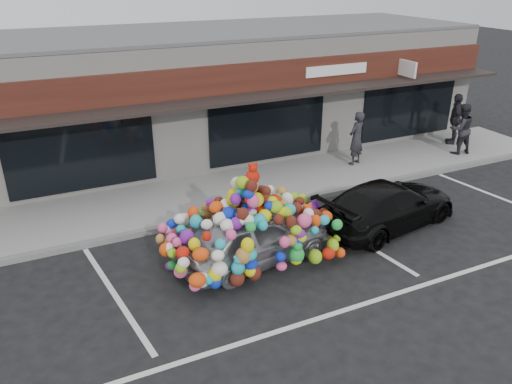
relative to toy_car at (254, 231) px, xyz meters
name	(u,v)px	position (x,y,z in m)	size (l,w,h in m)	color
ground	(256,264)	(-0.05, -0.18, -0.80)	(90.00, 90.00, 0.00)	black
shop_building	(155,95)	(-0.05, 8.26, 1.37)	(24.00, 7.20, 4.31)	silver
sidewalk	(199,196)	(-0.05, 3.82, -0.72)	(26.00, 3.00, 0.15)	#969690
kerb	(217,217)	(-0.05, 2.32, -0.72)	(26.00, 0.18, 0.16)	slate
parking_stripe_left	(115,295)	(-3.25, 0.02, -0.79)	(0.12, 4.40, 0.01)	silver
parking_stripe_mid	(351,235)	(2.75, 0.02, -0.79)	(0.12, 4.40, 0.01)	silver
parking_stripe_right	(500,198)	(8.15, 0.02, -0.79)	(0.12, 4.40, 0.01)	silver
lane_line	(388,296)	(1.95, -2.48, -0.79)	(14.00, 0.12, 0.01)	silver
toy_car	(254,231)	(0.00, 0.00, 0.00)	(2.76, 4.25, 2.35)	#A2A8AC
black_sedan	(388,205)	(3.92, 0.09, -0.18)	(4.23, 1.72, 1.23)	black
pedestrian_a	(356,138)	(5.62, 3.94, 0.27)	(0.67, 0.44, 1.83)	black
pedestrian_b	(461,129)	(9.64, 3.26, 0.26)	(0.88, 0.69, 1.82)	black
pedestrian_c	(455,119)	(10.29, 4.19, 0.31)	(0.47, 1.12, 1.91)	#2A262C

